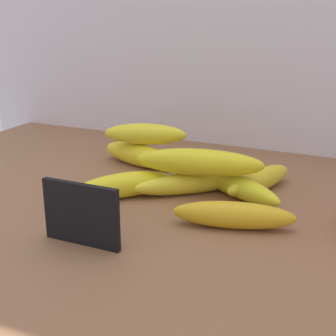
{
  "coord_description": "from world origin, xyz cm",
  "views": [
    {
      "loc": [
        30.89,
        -62.17,
        32.48
      ],
      "look_at": [
        0.83,
        4.42,
        8.0
      ],
      "focal_mm": 51.71,
      "sensor_mm": 36.0,
      "label": 1
    }
  ],
  "objects": [
    {
      "name": "banana_5",
      "position": [
        13.51,
        13.27,
        4.91
      ],
      "size": [
        9.53,
        16.53,
        3.81
      ],
      "primitive_type": "ellipsoid",
      "rotation": [
        0.0,
        0.0,
        1.19
      ],
      "color": "gold",
      "rests_on": "counter_top"
    },
    {
      "name": "banana_1",
      "position": [
        -11.2,
        17.15,
        5.16
      ],
      "size": [
        17.62,
        8.68,
        4.33
      ],
      "primitive_type": "ellipsoid",
      "rotation": [
        0.0,
        0.0,
        6.02
      ],
      "color": "yellow",
      "rests_on": "counter_top"
    },
    {
      "name": "chalkboard_sign",
      "position": [
        -2.61,
        -14.92,
        6.86
      ],
      "size": [
        11.0,
        1.8,
        8.4
      ],
      "color": "black",
      "rests_on": "counter_top"
    },
    {
      "name": "banana_0",
      "position": [
        3.98,
        8.03,
        4.8
      ],
      "size": [
        18.06,
        16.59,
        3.59
      ],
      "primitive_type": "ellipsoid",
      "rotation": [
        0.0,
        0.0,
        3.87
      ],
      "color": "yellow",
      "rests_on": "counter_top"
    },
    {
      "name": "banana_6",
      "position": [
        -9.83,
        17.56,
        9.36
      ],
      "size": [
        16.23,
        8.54,
        4.07
      ],
      "primitive_type": "ellipsoid",
      "rotation": [
        0.0,
        0.0,
        6.58
      ],
      "color": "yellow",
      "rests_on": "banana_1"
    },
    {
      "name": "banana_4",
      "position": [
        13.86,
        -2.19,
        4.91
      ],
      "size": [
        17.55,
        8.14,
        3.82
      ],
      "primitive_type": "ellipsoid",
      "rotation": [
        0.0,
        0.0,
        3.4
      ],
      "color": "gold",
      "rests_on": "counter_top"
    },
    {
      "name": "banana_7",
      "position": [
        5.19,
        6.95,
        8.79
      ],
      "size": [
        21.12,
        8.83,
        4.4
      ],
      "primitive_type": "ellipsoid",
      "rotation": [
        0.0,
        0.0,
        3.36
      ],
      "color": "yellow",
      "rests_on": "banana_0"
    },
    {
      "name": "banana_3",
      "position": [
        -5.64,
        1.69,
        5.03
      ],
      "size": [
        14.19,
        14.91,
        4.07
      ],
      "primitive_type": "ellipsoid",
      "rotation": [
        0.0,
        0.0,
        0.83
      ],
      "color": "yellow",
      "rests_on": "counter_top"
    },
    {
      "name": "banana_2",
      "position": [
        9.9,
        9.86,
        4.91
      ],
      "size": [
        19.96,
        13.99,
        3.83
      ],
      "primitive_type": "ellipsoid",
      "rotation": [
        0.0,
        0.0,
        5.75
      ],
      "color": "gold",
      "rests_on": "counter_top"
    },
    {
      "name": "counter_top",
      "position": [
        0.0,
        0.0,
        1.5
      ],
      "size": [
        110.0,
        76.0,
        3.0
      ],
      "primitive_type": "cube",
      "color": "brown",
      "rests_on": "ground"
    }
  ]
}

